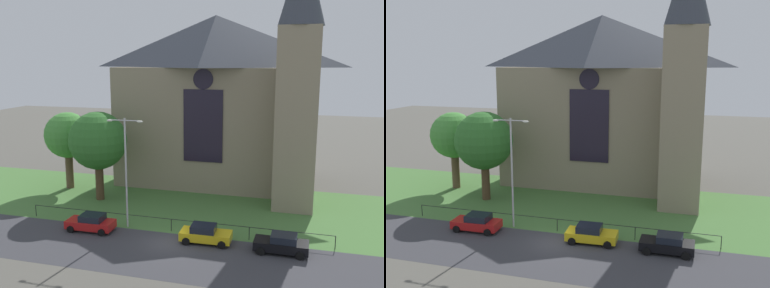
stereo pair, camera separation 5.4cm
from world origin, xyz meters
The scene contains 11 objects.
ground centered at (0.00, 10.00, 0.00)m, with size 160.00×160.00×0.00m, color #56544C.
road_asphalt centered at (0.00, -2.00, 0.00)m, with size 120.00×8.00×0.01m, color #38383D.
grass_verge centered at (0.00, 8.00, 0.00)m, with size 120.00×20.00×0.01m, color #477538.
church_building centered at (0.17, 19.18, 10.27)m, with size 23.20×16.20×26.00m.
iron_railing centered at (-0.60, 2.50, 0.96)m, with size 27.57×0.07×1.13m.
tree_left_far centered at (-16.25, 11.80, 6.21)m, with size 5.29×5.29×8.95m.
tree_left_near centered at (-10.81, 8.86, 6.40)m, with size 6.15×6.15×9.53m.
streetlamp_near centered at (-4.72, 2.40, 6.14)m, with size 3.37×0.26×9.90m.
parked_car_red centered at (-7.45, 0.69, 0.74)m, with size 4.24×2.11×1.51m.
parked_car_yellow centered at (2.87, 0.97, 0.74)m, with size 4.26×2.14×1.51m.
parked_car_black centered at (9.08, 0.70, 0.74)m, with size 4.21×2.04×1.51m.
Camera 2 is at (10.85, -31.40, 14.84)m, focal length 40.22 mm.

